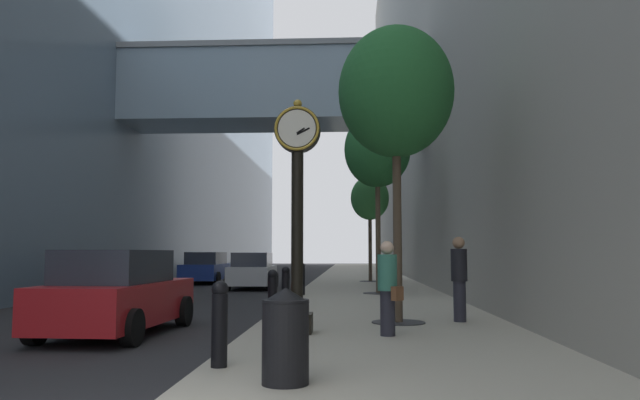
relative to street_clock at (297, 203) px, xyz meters
The scene contains 19 objects.
ground_plane 20.84m from the street_clock, 92.65° to the left, with size 110.00×110.00×0.00m, color #262628.
sidewalk_right 23.85m from the street_clock, 86.01° to the left, with size 5.21×80.00×0.14m, color #ADA593.
building_block_right 28.55m from the street_clock, 69.70° to the left, with size 9.00×80.00×31.66m.
street_clock is the anchor object (origin of this frame).
bollard_nearest 3.75m from the street_clock, 102.11° to the right, with size 0.22×0.22×1.08m.
bollard_third 2.70m from the street_clock, 109.87° to the left, with size 0.22×0.22×1.08m.
bollard_fourth 4.88m from the street_clock, 98.77° to the left, with size 0.22×0.22×1.08m.
bollard_fifth 7.32m from the street_clock, 95.60° to the left, with size 0.22×0.22×1.08m.
bollard_sixth 9.83m from the street_clock, 94.11° to the left, with size 0.22×0.22×1.08m.
street_tree_near 3.56m from the street_clock, 40.80° to the left, with size 2.44×2.44×6.24m.
street_tree_mid_near 11.04m from the street_clock, 79.53° to the left, with size 2.38×2.38×6.50m.
street_tree_mid_far 19.53m from the street_clock, 84.27° to the left, with size 1.93×1.93×5.30m.
trash_bin 4.55m from the street_clock, 86.58° to the right, with size 0.53×0.53×1.05m.
pedestrian_walking 2.20m from the street_clock, ahead, with size 0.51×0.51×1.64m.
pedestrian_by_clock 4.03m from the street_clock, 30.93° to the left, with size 0.45×0.45×1.77m.
car_silver_near 15.74m from the street_clock, 102.22° to the left, with size 2.06×4.46×1.57m.
car_grey_mid 10.00m from the street_clock, 129.45° to the left, with size 2.13×4.21×1.55m.
car_blue_far 20.91m from the street_clock, 107.99° to the left, with size 2.03×4.69×1.59m.
car_red_trailing 3.94m from the street_clock, behind, with size 2.04×4.20×1.63m.
Camera 1 is at (1.93, -4.52, 1.58)m, focal length 33.64 mm.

